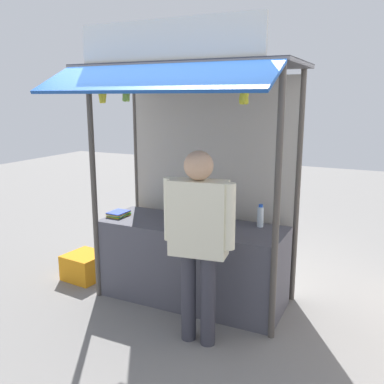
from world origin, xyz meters
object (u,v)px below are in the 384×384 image
object	(u,v)px
water_bottle_center	(187,206)
banana_bunch_rightmost	(244,97)
water_bottle_mid_left	(191,208)
magazine_stack_right	(200,225)
vendor_person	(198,231)
plastic_crate	(85,266)
banana_bunch_leftmost	(102,96)
banana_bunch_inner_left	(126,95)
magazine_stack_front_right	(119,214)
water_bottle_far_right	(260,216)

from	to	relation	value
water_bottle_center	banana_bunch_rightmost	xyz separation A→B (m)	(0.85, -0.63, 1.19)
water_bottle_mid_left	magazine_stack_right	size ratio (longest dim) A/B	1.16
vendor_person	plastic_crate	world-z (taller)	vendor_person
banana_bunch_leftmost	plastic_crate	xyz separation A→B (m)	(-0.68, 0.40, -2.05)
banana_bunch_inner_left	banana_bunch_rightmost	world-z (taller)	same
water_bottle_mid_left	magazine_stack_front_right	xyz separation A→B (m)	(-0.83, -0.17, -0.12)
magazine_stack_front_right	magazine_stack_right	size ratio (longest dim) A/B	0.93
banana_bunch_leftmost	vendor_person	world-z (taller)	banana_bunch_leftmost
magazine_stack_front_right	banana_bunch_rightmost	size ratio (longest dim) A/B	1.03
magazine_stack_right	banana_bunch_leftmost	xyz separation A→B (m)	(-0.91, -0.32, 1.28)
water_bottle_mid_left	banana_bunch_rightmost	bearing A→B (deg)	-35.99
water_bottle_mid_left	banana_bunch_inner_left	distance (m)	1.38
banana_bunch_inner_left	banana_bunch_rightmost	distance (m)	1.18
banana_bunch_leftmost	vendor_person	bearing A→B (deg)	-12.52
banana_bunch_leftmost	banana_bunch_rightmost	xyz separation A→B (m)	(1.46, -0.00, -0.00)
magazine_stack_right	plastic_crate	xyz separation A→B (m)	(-1.59, 0.08, -0.77)
plastic_crate	banana_bunch_inner_left	bearing A→B (deg)	-22.62
water_bottle_mid_left	banana_bunch_leftmost	size ratio (longest dim) A/B	1.30
banana_bunch_inner_left	banana_bunch_leftmost	world-z (taller)	same
magazine_stack_right	banana_bunch_leftmost	size ratio (longest dim) A/B	1.12
water_bottle_center	plastic_crate	bearing A→B (deg)	-170.05
water_bottle_mid_left	banana_bunch_rightmost	distance (m)	1.51
banana_bunch_rightmost	water_bottle_center	bearing A→B (deg)	143.50
banana_bunch_inner_left	plastic_crate	xyz separation A→B (m)	(-0.96, 0.40, -2.06)
water_bottle_mid_left	magazine_stack_front_right	world-z (taller)	water_bottle_mid_left
water_bottle_center	banana_bunch_inner_left	xyz separation A→B (m)	(-0.33, -0.63, 1.20)
magazine_stack_front_right	plastic_crate	distance (m)	0.92
water_bottle_far_right	vendor_person	size ratio (longest dim) A/B	0.14
water_bottle_far_right	plastic_crate	size ratio (longest dim) A/B	0.54
water_bottle_mid_left	plastic_crate	distance (m)	1.63
water_bottle_center	plastic_crate	xyz separation A→B (m)	(-1.29, -0.23, -0.86)
magazine_stack_right	vendor_person	bearing A→B (deg)	-66.70
water_bottle_far_right	magazine_stack_front_right	world-z (taller)	water_bottle_far_right
magazine_stack_right	banana_bunch_rightmost	size ratio (longest dim) A/B	1.11
water_bottle_mid_left	water_bottle_center	distance (m)	0.11
water_bottle_center	magazine_stack_front_right	world-z (taller)	water_bottle_center
water_bottle_far_right	water_bottle_mid_left	bearing A→B (deg)	-170.07
water_bottle_far_right	magazine_stack_right	world-z (taller)	water_bottle_far_right
water_bottle_center	water_bottle_far_right	xyz separation A→B (m)	(0.83, 0.06, -0.03)
water_bottle_mid_left	banana_bunch_rightmost	size ratio (longest dim) A/B	1.28
water_bottle_far_right	magazine_stack_front_right	size ratio (longest dim) A/B	0.95
water_bottle_center	banana_bunch_rightmost	size ratio (longest dim) A/B	1.21
water_bottle_mid_left	banana_bunch_rightmost	world-z (taller)	banana_bunch_rightmost
banana_bunch_inner_left	banana_bunch_leftmost	bearing A→B (deg)	179.93
magazine_stack_right	vendor_person	distance (m)	0.64
magazine_stack_front_right	plastic_crate	size ratio (longest dim) A/B	0.57
water_bottle_center	magazine_stack_right	bearing A→B (deg)	-45.45
water_bottle_center	magazine_stack_right	world-z (taller)	water_bottle_center
water_bottle_center	water_bottle_far_right	bearing A→B (deg)	3.94
water_bottle_center	vendor_person	distance (m)	1.04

